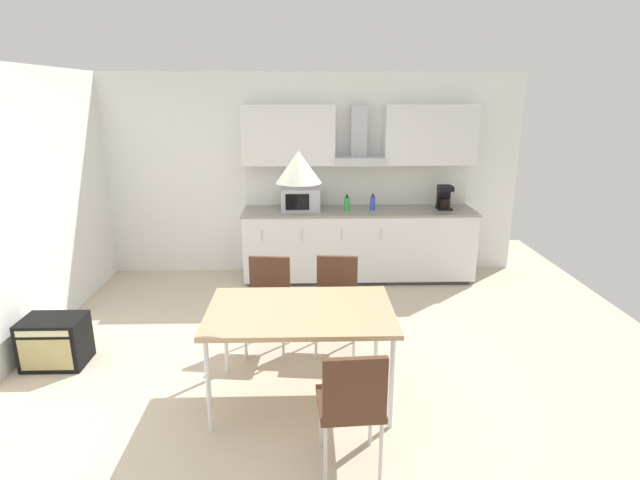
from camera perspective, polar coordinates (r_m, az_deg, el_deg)
ground_plane at (r=4.42m, az=-3.37°, el=-15.36°), size 7.28×8.06×0.02m
wall_back at (r=6.58m, az=-2.86°, el=7.39°), size 5.83×0.10×2.58m
kitchen_counter at (r=6.43m, az=4.39°, el=-0.45°), size 2.91×0.68×0.91m
backsplash_tile at (r=6.57m, az=4.25°, el=6.30°), size 2.89×0.02×0.52m
upper_wall_cabinets at (r=6.34m, az=4.51°, el=11.78°), size 2.89×0.40×0.72m
microwave at (r=6.25m, az=-2.22°, el=4.69°), size 0.48×0.35×0.28m
coffee_maker at (r=6.51m, az=14.01°, el=4.77°), size 0.18×0.19×0.30m
bottle_green at (r=6.26m, az=3.08°, el=4.16°), size 0.07×0.07×0.20m
bottle_blue at (r=6.32m, az=6.04°, el=4.24°), size 0.06×0.06×0.20m
dining_table at (r=3.81m, az=-2.26°, el=-8.56°), size 1.40×0.90×0.76m
chair_far_right at (r=4.65m, az=1.90°, el=-6.20°), size 0.44×0.44×0.87m
chair_far_left at (r=4.65m, az=-5.93°, el=-6.25°), size 0.44×0.44×0.87m
chair_near_right at (r=3.18m, az=3.68°, el=-17.74°), size 0.42×0.42×0.87m
guitar_amp at (r=5.05m, az=-28.02°, el=-10.20°), size 0.52×0.37×0.44m
pendant_lamp at (r=3.49m, az=-2.47°, el=8.33°), size 0.32×0.32×0.22m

